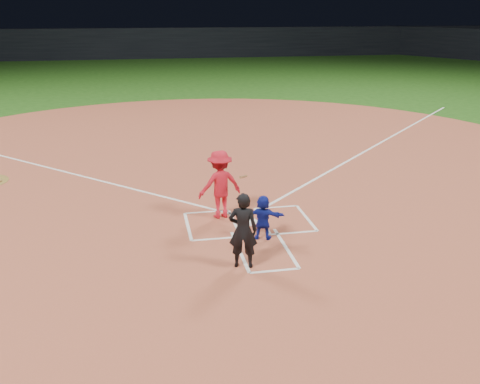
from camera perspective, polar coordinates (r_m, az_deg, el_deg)
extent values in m
plane|color=#1C4A12|center=(14.05, 0.90, -3.25)|extent=(120.00, 120.00, 0.00)
cylinder|color=#9A4832|center=(19.65, -2.62, 3.34)|extent=(28.00, 28.00, 0.01)
cube|color=black|center=(60.89, -8.54, 15.43)|extent=(80.00, 1.20, 3.20)
cylinder|color=white|center=(14.04, 0.90, -3.18)|extent=(0.60, 0.60, 0.02)
imported|color=#121E93|center=(12.87, 2.47, -2.72)|extent=(1.08, 0.63, 1.11)
imported|color=black|center=(11.39, 0.32, -4.12)|extent=(0.70, 0.54, 1.69)
cube|color=white|center=(14.74, -3.55, -2.13)|extent=(1.22, 0.08, 0.01)
cube|color=white|center=(13.06, -2.52, -5.00)|extent=(1.22, 0.08, 0.01)
cube|color=white|center=(13.98, -0.59, -3.30)|extent=(0.08, 1.83, 0.01)
cube|color=white|center=(13.84, -5.58, -3.65)|extent=(0.08, 1.83, 0.01)
cube|color=white|center=(15.08, 3.85, -1.63)|extent=(1.22, 0.08, 0.01)
cube|color=white|center=(13.45, 5.79, -4.34)|extent=(1.22, 0.08, 0.01)
cube|color=white|center=(14.12, 2.37, -3.09)|extent=(0.08, 1.83, 0.01)
cube|color=white|center=(14.43, 7.10, -2.72)|extent=(0.08, 1.83, 0.01)
cube|color=white|center=(12.42, -0.02, -6.31)|extent=(0.08, 2.20, 0.01)
cube|color=white|center=(12.66, 4.91, -5.89)|extent=(0.08, 2.20, 0.01)
cube|color=white|center=(11.57, 3.71, -8.38)|extent=(1.10, 0.08, 0.01)
cube|color=white|center=(22.94, 14.69, 5.07)|extent=(14.21, 14.21, 0.01)
cube|color=white|center=(21.26, -22.43, 3.14)|extent=(14.21, 14.21, 0.01)
imported|color=red|center=(14.09, -2.15, 0.82)|extent=(1.30, 0.93, 1.83)
cylinder|color=#915F35|center=(13.98, 0.36, 1.65)|extent=(0.38, 0.80, 0.28)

